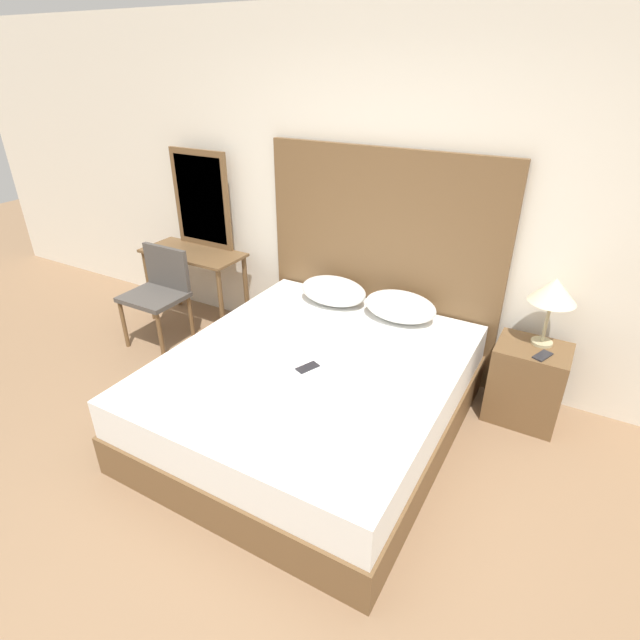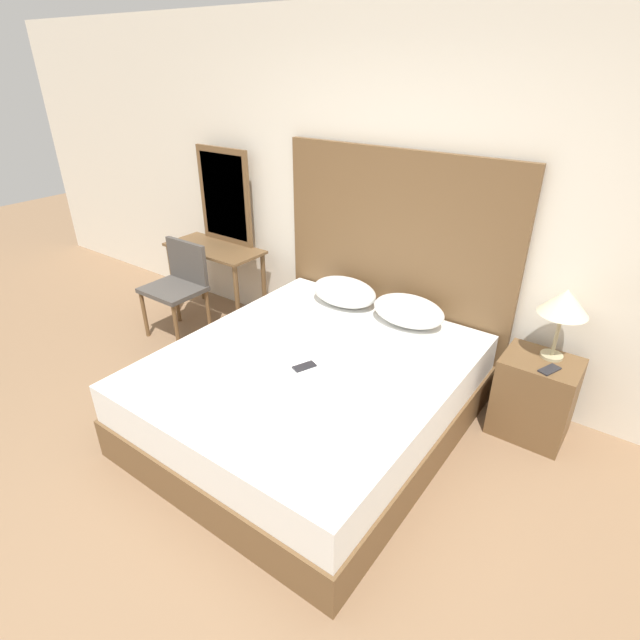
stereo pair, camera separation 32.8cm
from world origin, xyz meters
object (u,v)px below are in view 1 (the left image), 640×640
bed (312,394)px  table_lamp (554,292)px  vanity_desk (194,265)px  phone_on_bed (308,367)px  nightstand (526,383)px  chair (159,288)px  phone_on_nightstand (543,356)px

bed → table_lamp: (1.30, 0.91, 0.70)m
bed → vanity_desk: vanity_desk is taller
bed → phone_on_bed: phone_on_bed is taller
nightstand → vanity_desk: (-3.03, -0.02, 0.30)m
bed → chair: bearing=168.0°
phone_on_bed → table_lamp: table_lamp is taller
chair → phone_on_nightstand: bearing=6.5°
nightstand → phone_on_nightstand: 0.32m
phone_on_bed → table_lamp: 1.68m
chair → vanity_desk: bearing=86.3°
bed → vanity_desk: bearing=155.3°
vanity_desk → chair: bearing=-93.7°
nightstand → chair: 3.10m
nightstand → chair: bearing=-171.6°
nightstand → phone_on_nightstand: (0.06, -0.10, 0.30)m
phone_on_nightstand → phone_on_bed: bearing=-147.3°
table_lamp → bed: bearing=-144.9°
phone_on_nightstand → chair: (-3.12, -0.36, -0.07)m
bed → table_lamp: bearing=35.1°
bed → vanity_desk: 1.97m
nightstand → phone_on_bed: bearing=-143.0°
nightstand → phone_on_nightstand: size_ratio=3.55×
nightstand → vanity_desk: 3.04m
bed → chair: chair is taller
phone_on_bed → nightstand: nightstand is taller
bed → phone_on_bed: bearing=-76.0°
vanity_desk → chair: chair is taller
bed → vanity_desk: (-1.76, 0.81, 0.33)m
phone_on_nightstand → chair: chair is taller
table_lamp → chair: 3.17m
bed → phone_on_bed: size_ratio=12.89×
phone_on_nightstand → chair: 3.14m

